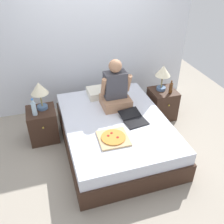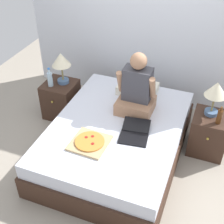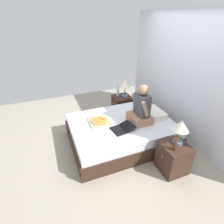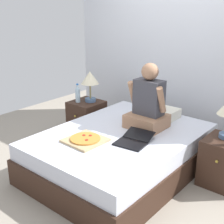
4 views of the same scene
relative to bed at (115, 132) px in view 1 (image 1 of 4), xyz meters
name	(u,v)px [view 1 (image 1 of 4)]	position (x,y,z in m)	size (l,w,h in m)	color
ground_plane	(115,144)	(0.00, 0.00, -0.24)	(5.74, 5.74, 0.00)	#9E9384
wall_back	(91,40)	(0.00, 1.39, 1.01)	(3.74, 0.12, 2.50)	silver
bed	(115,132)	(0.00, 0.00, 0.00)	(1.54, 2.07, 0.49)	#382319
nightstand_left	(43,125)	(-1.05, 0.50, 0.03)	(0.44, 0.47, 0.54)	#382319
lamp_on_left_nightstand	(39,90)	(-1.01, 0.55, 0.62)	(0.26, 0.26, 0.45)	#4C6B93
water_bottle	(34,108)	(-1.13, 0.41, 0.41)	(0.07, 0.07, 0.28)	silver
nightstand_right	(162,104)	(1.05, 0.50, 0.03)	(0.44, 0.47, 0.54)	#382319
lamp_on_right_nightstand	(163,73)	(1.02, 0.55, 0.62)	(0.26, 0.26, 0.45)	#4C6B93
beer_bottle	(171,88)	(1.12, 0.40, 0.39)	(0.06, 0.06, 0.23)	#512D14
pillow	(103,92)	(0.02, 0.75, 0.31)	(0.52, 0.34, 0.12)	silver
person_seated	(115,90)	(0.12, 0.36, 0.53)	(0.47, 0.40, 0.78)	#A37556
laptop	(134,119)	(0.25, -0.11, 0.27)	(0.37, 0.45, 0.07)	black
pizza_box	(113,138)	(-0.16, -0.42, 0.27)	(0.41, 0.41, 0.05)	tan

